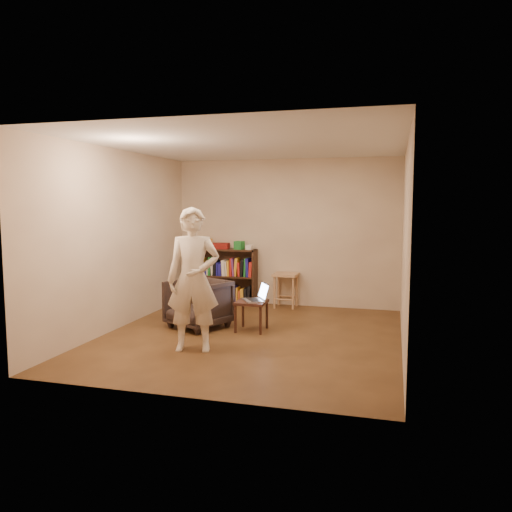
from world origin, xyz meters
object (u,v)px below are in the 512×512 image
(stool, at_px, (286,280))
(armchair, at_px, (198,304))
(side_table, at_px, (251,306))
(laptop, at_px, (257,297))
(person, at_px, (193,280))
(bookshelf, at_px, (224,279))

(stool, bearing_deg, armchair, -118.12)
(side_table, bearing_deg, armchair, -177.74)
(laptop, distance_m, person, 1.32)
(side_table, height_order, person, person)
(bookshelf, bearing_deg, stool, -3.15)
(side_table, xyz_separation_m, person, (-0.43, -1.11, 0.53))
(stool, distance_m, side_table, 1.73)
(person, bearing_deg, stool, 64.79)
(bookshelf, distance_m, side_table, 2.06)
(side_table, bearing_deg, stool, 85.62)
(armchair, xyz_separation_m, side_table, (0.80, 0.03, 0.00))
(bookshelf, bearing_deg, armchair, -82.86)
(person, bearing_deg, laptop, 52.39)
(armchair, xyz_separation_m, laptop, (0.88, 0.07, 0.14))
(side_table, relative_size, person, 0.24)
(side_table, bearing_deg, bookshelf, 120.04)
(armchair, height_order, person, person)
(laptop, height_order, person, person)
(bookshelf, xyz_separation_m, armchair, (0.23, -1.82, -0.08))
(side_table, bearing_deg, person, -110.94)
(bookshelf, xyz_separation_m, side_table, (1.03, -1.78, -0.08))
(stool, height_order, side_table, stool)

